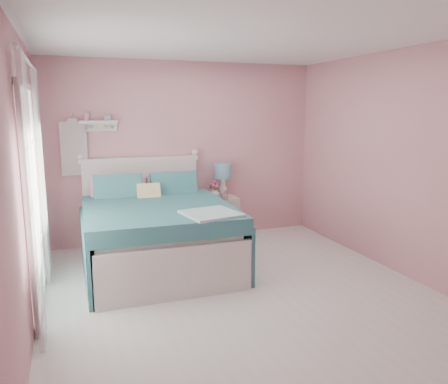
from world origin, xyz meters
TOP-DOWN VIEW (x-y plane):
  - floor at (0.00, 0.00)m, footprint 4.50×4.50m
  - room_shell at (0.00, 0.00)m, footprint 4.50×4.50m
  - bed at (-0.67, 1.17)m, footprint 1.74×2.18m
  - nightstand at (0.49, 2.01)m, footprint 0.44×0.43m
  - table_lamp at (0.53, 2.09)m, footprint 0.25×0.25m
  - vase at (0.38, 2.01)m, footprint 0.19×0.19m
  - teacup at (0.47, 1.84)m, footprint 0.13×0.13m
  - roses at (0.38, 2.01)m, footprint 0.14×0.11m
  - wall_shelf at (-1.22, 2.19)m, footprint 0.50×0.15m
  - hanging_dress at (-1.55, 2.18)m, footprint 0.34×0.03m
  - french_door at (-1.97, 0.40)m, footprint 0.04×1.32m
  - curtain_near at (-1.92, -0.34)m, footprint 0.04×0.40m
  - curtain_far at (-1.92, 1.14)m, footprint 0.04×0.40m

SIDE VIEW (x-z plane):
  - floor at x=0.00m, z-range 0.00..0.00m
  - nightstand at x=0.49m, z-range 0.00..0.63m
  - bed at x=-0.67m, z-range -0.21..1.04m
  - teacup at x=0.47m, z-range 0.63..0.72m
  - vase at x=0.38m, z-range 0.63..0.78m
  - roses at x=0.38m, z-range 0.76..0.88m
  - table_lamp at x=0.53m, z-range 0.73..1.23m
  - french_door at x=-1.97m, z-range -0.01..2.15m
  - curtain_near at x=-1.92m, z-range 0.02..2.34m
  - curtain_far at x=-1.92m, z-range 0.02..2.34m
  - hanging_dress at x=-1.55m, z-range 1.04..1.76m
  - room_shell at x=0.00m, z-range -0.67..3.83m
  - wall_shelf at x=-1.22m, z-range 1.61..1.86m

